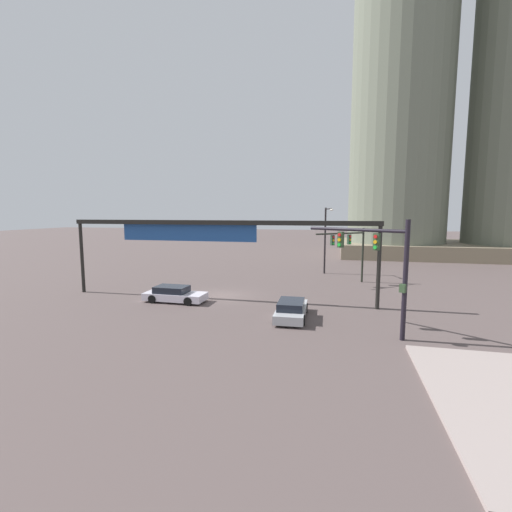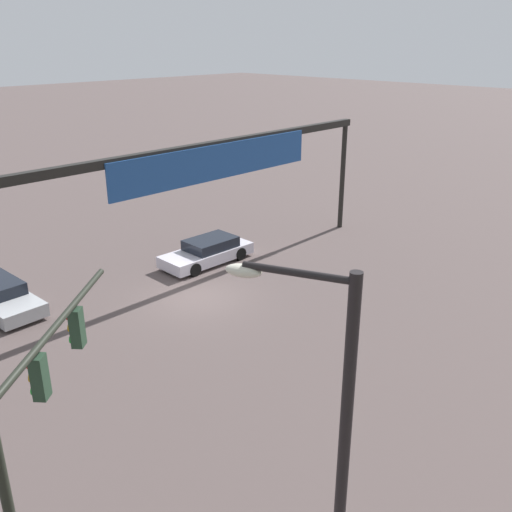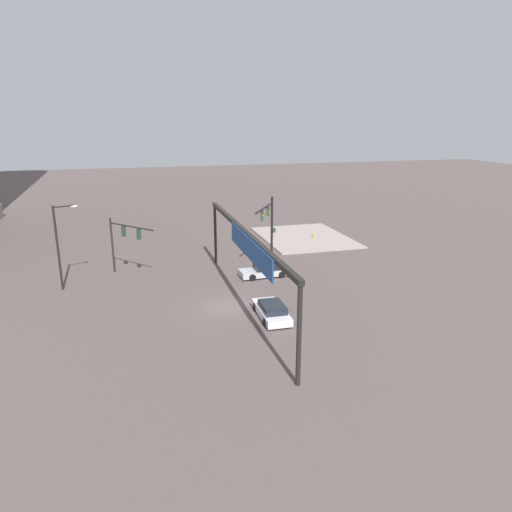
{
  "view_description": "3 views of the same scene",
  "coord_description": "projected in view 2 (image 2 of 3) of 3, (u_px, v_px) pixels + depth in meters",
  "views": [
    {
      "loc": [
        9.31,
        -27.58,
        6.83
      ],
      "look_at": [
        2.95,
        -0.27,
        3.42
      ],
      "focal_mm": 25.02,
      "sensor_mm": 36.0,
      "label": 1
    },
    {
      "loc": [
        14.04,
        17.07,
        10.49
      ],
      "look_at": [
        -1.74,
        1.72,
        1.9
      ],
      "focal_mm": 39.49,
      "sensor_mm": 36.0,
      "label": 2
    },
    {
      "loc": [
        -33.8,
        7.0,
        14.31
      ],
      "look_at": [
        0.24,
        -2.47,
        3.96
      ],
      "focal_mm": 32.87,
      "sensor_mm": 36.0,
      "label": 3
    }
  ],
  "objects": [
    {
      "name": "ground_plane",
      "position": [
        199.0,
        297.0,
        24.28
      ],
      "size": [
        232.22,
        232.22,
        0.0
      ],
      "primitive_type": "plane",
      "color": "#564847"
    },
    {
      "name": "overhead_sign_gantry",
      "position": [
        185.0,
        168.0,
        23.66
      ],
      "size": [
        24.63,
        0.43,
        6.25
      ],
      "color": "black",
      "rests_on": "ground"
    },
    {
      "name": "traffic_signal_near_corner",
      "position": [
        40.0,
        403.0,
        11.05
      ],
      "size": [
        4.49,
        3.85,
        5.35
      ],
      "rotation": [
        0.0,
        0.0,
        -2.44
      ],
      "color": "black",
      "rests_on": "ground"
    },
    {
      "name": "streetlamp_curved_arm",
      "position": [
        330.0,
        445.0,
        9.15
      ],
      "size": [
        1.02,
        2.04,
        7.39
      ],
      "rotation": [
        0.0,
        0.0,
        -1.18
      ],
      "color": "black",
      "rests_on": "ground"
    },
    {
      "name": "sedan_car_approaching",
      "position": [
        208.0,
        252.0,
        27.85
      ],
      "size": [
        4.76,
        2.02,
        1.21
      ],
      "rotation": [
        0.0,
        0.0,
        -0.02
      ],
      "color": "silver",
      "rests_on": "ground"
    }
  ]
}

